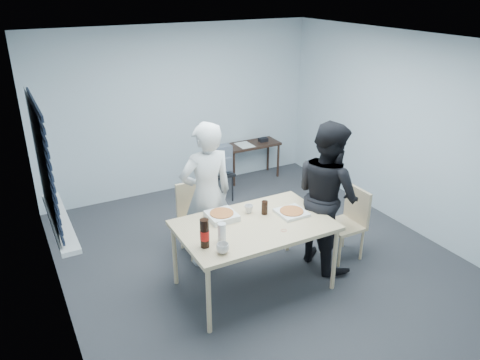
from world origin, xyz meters
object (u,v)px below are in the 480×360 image
chair_far (196,212)px  side_table (252,148)px  stool (222,179)px  backpack (222,160)px  mug_a (223,248)px  dining_table (254,229)px  person_white (207,195)px  chair_right (349,218)px  soda_bottle (205,234)px  mug_b (249,209)px  person_black (327,195)px

chair_far → side_table: chair_far is taller
stool → backpack: 0.32m
backpack → mug_a: backpack is taller
dining_table → mug_a: (-0.55, -0.35, 0.11)m
person_white → backpack: person_white is taller
chair_right → soda_bottle: (-2.00, -0.19, 0.42)m
stool → mug_b: (-0.59, -1.93, 0.49)m
chair_right → mug_a: 1.96m
chair_right → mug_b: bearing=169.6°
chair_far → side_table: bearing=43.9°
side_table → person_white: bearing=-130.7°
backpack → person_white: bearing=-123.6°
soda_bottle → chair_far: bearing=71.5°
chair_far → person_black: size_ratio=0.50×
person_black → stool: bearing=9.0°
chair_right → backpack: bearing=107.6°
chair_right → backpack: (-0.68, 2.15, 0.16)m
chair_right → mug_b: 1.34m
chair_far → backpack: same height
chair_right → person_white: size_ratio=0.50×
person_white → soda_bottle: size_ratio=5.96×
chair_right → backpack: 2.26m
chair_far → backpack: size_ratio=2.06×
chair_far → mug_a: 1.46m
dining_table → mug_a: 0.66m
dining_table → person_black: 1.02m
side_table → mug_b: size_ratio=9.40×
person_white → side_table: (1.74, 2.02, -0.34)m
backpack → soda_bottle: soda_bottle is taller
mug_a → soda_bottle: 0.23m
dining_table → chair_right: chair_right is taller
backpack → person_black: bearing=-82.8°
person_black → chair_far: bearing=51.7°
mug_a → soda_bottle: size_ratio=0.41×
chair_far → person_white: size_ratio=0.50×
dining_table → chair_far: 1.09m
chair_far → side_table: (1.75, 1.69, 0.04)m
person_black → soda_bottle: 1.67m
mug_b → soda_bottle: 0.85m
backpack → side_table: bearing=31.9°
side_table → mug_b: bearing=-120.1°
chair_right → person_white: person_white is taller
mug_a → person_white: bearing=73.5°
dining_table → mug_a: mug_a is taller
stool → backpack: backpack is taller
chair_right → person_white: (-1.58, 0.69, 0.37)m
backpack → chair_right: bearing=-74.3°
chair_far → mug_a: bearing=-102.2°
person_white → mug_b: (0.31, -0.45, -0.05)m
mug_b → soda_bottle: bearing=-149.4°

